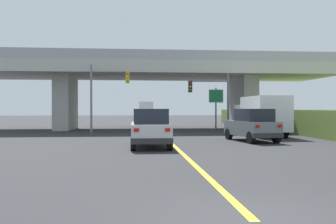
# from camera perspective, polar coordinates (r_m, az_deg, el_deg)

# --- Properties ---
(ground) EXTENTS (160.00, 160.00, 0.00)m
(ground) POSITION_cam_1_polar(r_m,az_deg,el_deg) (36.92, -1.81, -2.65)
(ground) COLOR #2B2B2D
(overpass_bridge) EXTENTS (34.35, 9.42, 7.22)m
(overpass_bridge) POSITION_cam_1_polar(r_m,az_deg,el_deg) (37.00, -1.81, 5.41)
(overpass_bridge) COLOR #B7B5AD
(overpass_bridge) RESTS_ON ground
(lane_divider_stripe) EXTENTS (0.20, 27.39, 0.01)m
(lane_divider_stripe) POSITION_cam_1_polar(r_m,az_deg,el_deg) (20.28, 0.93, -5.21)
(lane_divider_stripe) COLOR yellow
(lane_divider_stripe) RESTS_ON ground
(suv_lead) EXTENTS (2.01, 4.74, 2.02)m
(suv_lead) POSITION_cam_1_polar(r_m,az_deg,el_deg) (19.47, -2.78, -2.46)
(suv_lead) COLOR silver
(suv_lead) RESTS_ON ground
(suv_crossing) EXTENTS (2.50, 4.55, 2.02)m
(suv_crossing) POSITION_cam_1_polar(r_m,az_deg,el_deg) (23.45, 12.88, -1.99)
(suv_crossing) COLOR slate
(suv_crossing) RESTS_ON ground
(box_truck) EXTENTS (2.33, 6.61, 2.92)m
(box_truck) POSITION_cam_1_polar(r_m,az_deg,el_deg) (28.29, 14.23, -0.48)
(box_truck) COLOR silver
(box_truck) RESTS_ON ground
(sedan_oncoming) EXTENTS (1.95, 4.37, 2.02)m
(sedan_oncoming) POSITION_cam_1_polar(r_m,az_deg,el_deg) (43.56, -3.85, -0.84)
(sedan_oncoming) COLOR black
(sedan_oncoming) RESTS_ON ground
(traffic_signal_nearside) EXTENTS (3.52, 0.36, 5.01)m
(traffic_signal_nearside) POSITION_cam_1_polar(r_m,az_deg,el_deg) (31.64, 7.07, 2.67)
(traffic_signal_nearside) COLOR #56595E
(traffic_signal_nearside) RESTS_ON ground
(traffic_signal_farside) EXTENTS (3.30, 0.36, 5.76)m
(traffic_signal_farside) POSITION_cam_1_polar(r_m,az_deg,el_deg) (31.60, -9.85, 3.53)
(traffic_signal_farside) COLOR slate
(traffic_signal_farside) RESTS_ON ground
(highway_sign) EXTENTS (1.38, 0.17, 4.00)m
(highway_sign) POSITION_cam_1_polar(r_m,az_deg,el_deg) (34.81, 7.43, 1.87)
(highway_sign) COLOR #56595E
(highway_sign) RESTS_ON ground
(semi_truck_distant) EXTENTS (2.33, 7.10, 3.21)m
(semi_truck_distant) POSITION_cam_1_polar(r_m,az_deg,el_deg) (63.74, -3.48, 0.17)
(semi_truck_distant) COLOR silver
(semi_truck_distant) RESTS_ON ground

